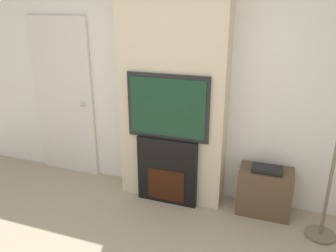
# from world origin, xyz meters

# --- Properties ---
(wall_back) EXTENTS (6.00, 0.06, 2.70)m
(wall_back) POSITION_xyz_m (0.00, 2.03, 1.35)
(wall_back) COLOR silver
(wall_back) RESTS_ON ground_plane
(chimney_breast) EXTENTS (1.16, 0.30, 2.70)m
(chimney_breast) POSITION_xyz_m (0.00, 1.85, 1.35)
(chimney_breast) COLOR beige
(chimney_breast) RESTS_ON ground_plane
(fireplace) EXTENTS (0.67, 0.15, 0.76)m
(fireplace) POSITION_xyz_m (0.00, 1.70, 0.38)
(fireplace) COLOR black
(fireplace) RESTS_ON ground_plane
(television) EXTENTS (0.88, 0.07, 0.69)m
(television) POSITION_xyz_m (0.00, 1.69, 1.10)
(television) COLOR black
(television) RESTS_ON fireplace
(media_stand) EXTENTS (0.54, 0.32, 0.55)m
(media_stand) POSITION_xyz_m (1.03, 1.82, 0.26)
(media_stand) COLOR brown
(media_stand) RESTS_ON ground_plane
(entry_door) EXTENTS (0.83, 0.09, 1.99)m
(entry_door) POSITION_xyz_m (-1.49, 1.97, 0.99)
(entry_door) COLOR silver
(entry_door) RESTS_ON ground_plane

